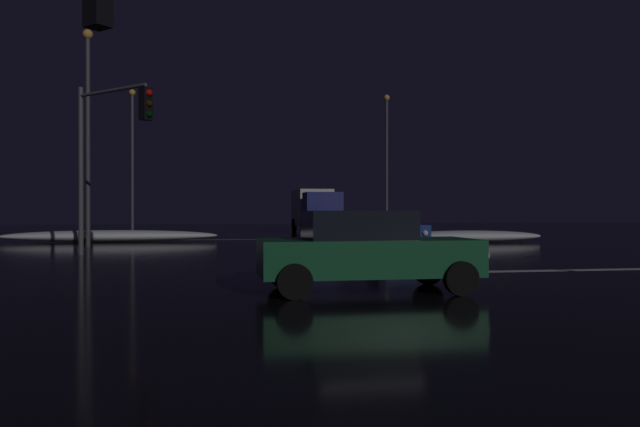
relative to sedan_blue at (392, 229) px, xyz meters
name	(u,v)px	position (x,y,z in m)	size (l,w,h in m)	color
ground	(363,276)	(-3.64, -9.80, -0.85)	(120.00, 120.00, 0.10)	black
stop_line_north	(313,253)	(-3.64, -1.94, -0.80)	(0.35, 13.42, 0.01)	white
centre_line_ns	(279,239)	(-3.64, 9.66, -0.80)	(22.00, 0.15, 0.01)	yellow
snow_bank_left_curb	(111,236)	(-12.29, 7.97, -0.51)	(10.58, 1.50, 0.59)	white
snow_bank_right_curb	(466,237)	(5.02, 4.38, -0.51)	(7.93, 1.50, 0.59)	white
sedan_blue	(392,229)	(0.00, 0.00, 0.00)	(2.02, 4.33, 1.57)	navy
sedan_black	(357,226)	(-0.13, 5.92, 0.00)	(2.02, 4.33, 1.57)	black
sedan_silver	(330,224)	(-0.40, 11.67, 0.00)	(2.02, 4.33, 1.57)	#B7B7BC
box_truck	(315,209)	(-0.03, 19.53, 0.91)	(2.68, 8.28, 3.08)	navy
sedan_green_crossing	(365,250)	(-4.40, -13.16, 0.00)	(4.33, 2.02, 1.57)	#14512D
traffic_signal_nw	(108,137)	(-10.81, -2.63, 3.27)	(2.79, 2.79, 5.94)	#4C4C51
streetlamp_left_far	(132,151)	(-12.59, 19.66, 4.82)	(0.44, 0.44, 9.83)	#424247
streetlamp_left_near	(88,122)	(-12.59, 3.66, 4.60)	(0.44, 0.44, 9.42)	#424247
streetlamp_right_far	(387,154)	(5.32, 19.66, 4.91)	(0.44, 0.44, 10.02)	#424247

